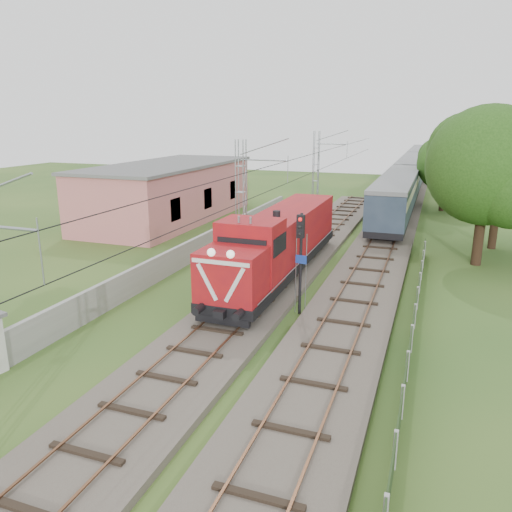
% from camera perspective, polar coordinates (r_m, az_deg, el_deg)
% --- Properties ---
extents(ground, '(140.00, 140.00, 0.00)m').
position_cam_1_polar(ground, '(20.86, -6.20, -10.94)').
color(ground, '#294F1D').
rests_on(ground, ground).
extents(track_main, '(4.20, 70.00, 0.45)m').
position_cam_1_polar(track_main, '(26.73, 0.38, -4.33)').
color(track_main, '#6B6054').
rests_on(track_main, ground).
extents(track_side, '(4.20, 80.00, 0.45)m').
position_cam_1_polar(track_side, '(37.95, 14.22, 1.21)').
color(track_side, '#6B6054').
rests_on(track_side, ground).
extents(catenary, '(3.31, 70.00, 8.00)m').
position_cam_1_polar(catenary, '(31.29, -1.63, 5.94)').
color(catenary, gray).
rests_on(catenary, ground).
extents(boundary_wall, '(0.25, 40.00, 1.50)m').
position_cam_1_polar(boundary_wall, '(33.43, -7.25, 0.66)').
color(boundary_wall, '#9E9E99').
rests_on(boundary_wall, ground).
extents(station_building, '(8.40, 20.40, 5.22)m').
position_cam_1_polar(station_building, '(47.41, -9.93, 7.27)').
color(station_building, '#C26B68').
rests_on(station_building, ground).
extents(fence, '(0.12, 32.00, 1.20)m').
position_cam_1_polar(fence, '(21.51, 17.33, -8.98)').
color(fence, black).
rests_on(fence, ground).
extents(locomotive, '(2.99, 17.06, 4.33)m').
position_cam_1_polar(locomotive, '(29.19, 2.61, 1.59)').
color(locomotive, black).
rests_on(locomotive, ground).
extents(coach_rake, '(3.03, 67.63, 3.51)m').
position_cam_1_polar(coach_rake, '(70.73, 17.35, 9.39)').
color(coach_rake, black).
rests_on(coach_rake, ground).
extents(signal_post, '(0.55, 0.43, 5.00)m').
position_cam_1_polar(signal_post, '(23.53, 5.12, 1.13)').
color(signal_post, black).
rests_on(signal_post, ground).
extents(tree_a, '(7.81, 7.44, 10.12)m').
position_cam_1_polar(tree_a, '(34.48, 25.09, 9.19)').
color(tree_a, '#372216').
rests_on(tree_a, ground).
extents(tree_b, '(6.87, 6.55, 8.91)m').
position_cam_1_polar(tree_b, '(39.58, 26.35, 8.58)').
color(tree_b, '#372216').
rests_on(tree_b, ground).
extents(tree_c, '(5.87, 5.59, 7.61)m').
position_cam_1_polar(tree_c, '(54.43, 20.92, 9.79)').
color(tree_c, '#372216').
rests_on(tree_c, ground).
extents(tree_d, '(6.02, 5.73, 7.81)m').
position_cam_1_polar(tree_d, '(58.58, 26.25, 9.68)').
color(tree_d, '#372216').
rests_on(tree_d, ground).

